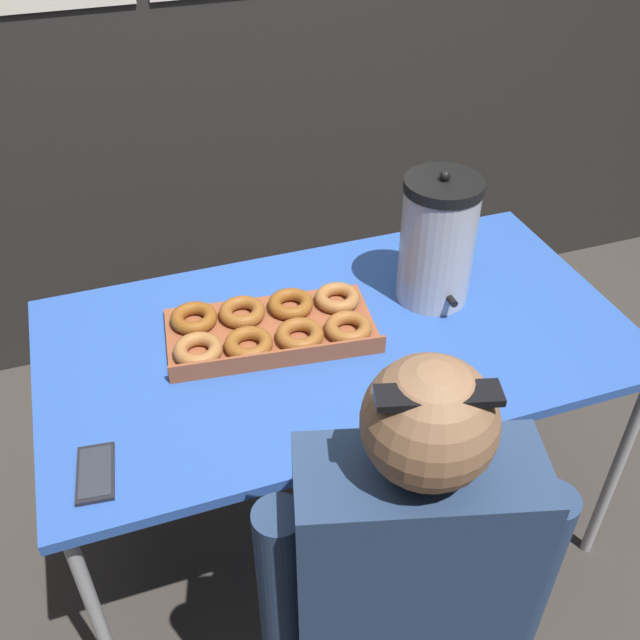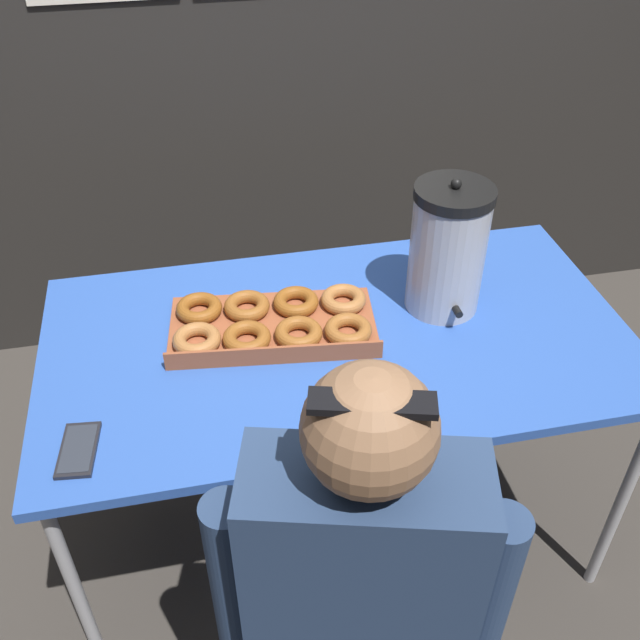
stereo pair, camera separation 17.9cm
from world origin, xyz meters
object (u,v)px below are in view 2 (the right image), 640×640
Objects in this scene: donut_box at (273,322)px; person_seated at (357,630)px; cell_phone at (78,450)px; coffee_urn at (448,249)px.

person_seated is (0.04, -0.75, -0.18)m from donut_box.
donut_box is 3.52× the size of cell_phone.
cell_phone is 0.69m from person_seated.
donut_box is 0.44× the size of person_seated.
cell_phone is at bearing -159.96° from coffee_urn.
person_seated is at bearing -33.59° from cell_phone.
donut_box is 1.49× the size of coffee_urn.
donut_box is at bearing 40.85° from cell_phone.
person_seated reaches higher than cell_phone.
donut_box reaches higher than cell_phone.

